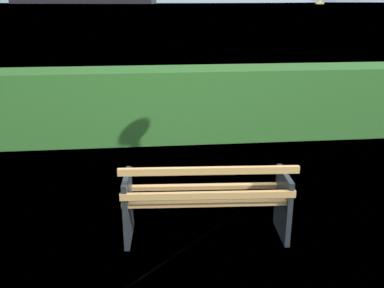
{
  "coord_description": "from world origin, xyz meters",
  "views": [
    {
      "loc": [
        -0.55,
        -3.81,
        2.28
      ],
      "look_at": [
        0.0,
        1.3,
        0.55
      ],
      "focal_mm": 39.9,
      "sensor_mm": 36.0,
      "label": 1
    }
  ],
  "objects": [
    {
      "name": "park_bench",
      "position": [
        -0.0,
        -0.06,
        0.42
      ],
      "size": [
        1.67,
        0.67,
        0.87
      ],
      "color": "tan",
      "rests_on": "ground_plane"
    },
    {
      "name": "fishing_boat_near",
      "position": [
        105.19,
        256.82,
        0.74
      ],
      "size": [
        5.06,
        1.93,
        2.03
      ],
      "color": "gold",
      "rests_on": "water_surface"
    },
    {
      "name": "water_surface",
      "position": [
        0.0,
        307.82,
        0.0
      ],
      "size": [
        620.0,
        620.0,
        0.0
      ],
      "primitive_type": "plane",
      "color": "#6B8EA3",
      "rests_on": "ground_plane"
    },
    {
      "name": "ground_plane",
      "position": [
        0.0,
        0.0,
        0.0
      ],
      "size": [
        1400.0,
        1400.0,
        0.0
      ],
      "primitive_type": "plane",
      "color": "#4C6B33"
    },
    {
      "name": "hedge_row",
      "position": [
        0.0,
        3.28,
        0.6
      ],
      "size": [
        9.09,
        0.85,
        1.21
      ],
      "primitive_type": "cube",
      "color": "#285B23",
      "rests_on": "ground_plane"
    }
  ]
}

